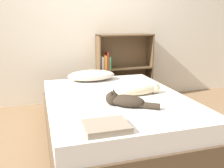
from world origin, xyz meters
TOP-DOWN VIEW (x-y plane):
  - ground_plane at (0.00, 0.00)m, footprint 8.00×8.00m
  - wall_back at (0.00, 1.42)m, footprint 8.00×0.06m
  - bed at (0.00, 0.00)m, footprint 1.50×2.01m
  - pillow at (-0.10, 0.79)m, footprint 0.65×0.36m
  - cat_light at (0.31, -0.03)m, footprint 0.60×0.18m
  - cat_dark at (-0.02, -0.34)m, footprint 0.47×0.38m
  - bookshelf at (0.51, 1.29)m, footprint 0.89×0.26m
  - blanket_fold at (-0.33, -0.80)m, footprint 0.34×0.28m

SIDE VIEW (x-z plane):
  - ground_plane at x=0.00m, z-range 0.00..0.00m
  - bed at x=0.00m, z-range 0.00..0.47m
  - blanket_fold at x=-0.33m, z-range 0.47..0.52m
  - cat_dark at x=-0.02m, z-range 0.45..0.61m
  - cat_light at x=0.31m, z-range 0.46..0.61m
  - bookshelf at x=0.51m, z-range 0.01..1.08m
  - pillow at x=-0.10m, z-range 0.47..0.61m
  - wall_back at x=0.00m, z-range 0.00..2.50m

